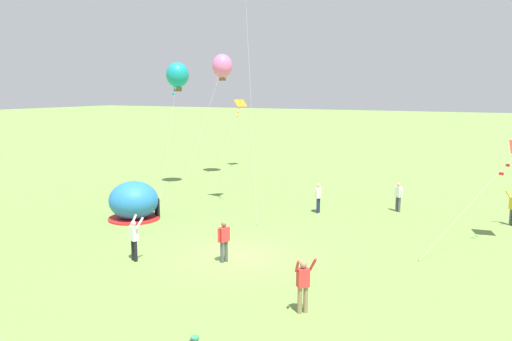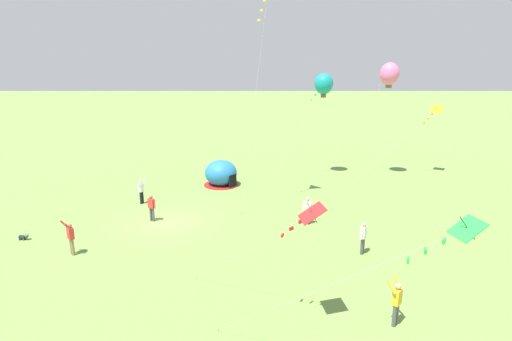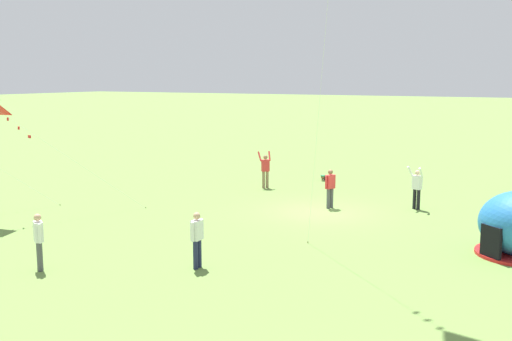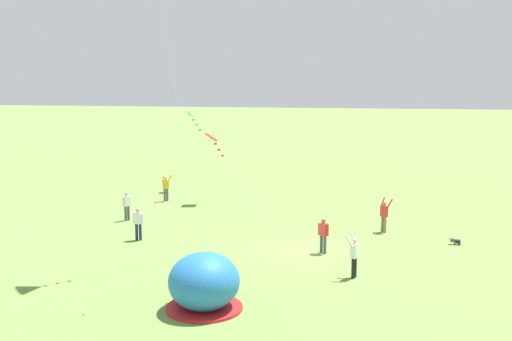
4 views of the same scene
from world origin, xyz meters
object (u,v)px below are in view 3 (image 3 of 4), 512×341
Objects in this scene: person_watching_sky at (330,187)px; kite_red at (1,113)px; person_center_field at (39,239)px; person_far_back at (197,237)px; person_flying_kite at (417,187)px; person_strolling at (265,169)px; toddler_crawling at (324,177)px.

kite_red is at bearing 38.34° from person_watching_sky.
person_far_back is at bearing -149.66° from person_center_field.
person_flying_kite is 0.37× the size of kite_red.
person_flying_kite is (-8.05, 1.35, 0.00)m from person_strolling.
kite_red is at bearing -7.81° from person_far_back.
kite_red is (13.84, 9.86, 3.30)m from person_flying_kite.
person_center_field is 1.00× the size of person_far_back.
toddler_crawling is 4.07m from person_strolling.
kite_red is at bearing 62.68° from person_strolling.
person_watching_sky is at bearing 147.92° from person_strolling.
person_flying_kite is (-7.93, -13.58, 0.03)m from person_center_field.
person_center_field is at bearing 30.34° from person_far_back.
person_strolling is 13.24m from person_far_back.
kite_red is at bearing 62.63° from toddler_crawling.
person_strolling reaches higher than toddler_crawling.
person_strolling is 14.94m from person_center_field.
person_far_back is at bearing 70.84° from person_flying_kite.
toddler_crawling is 18.57m from person_center_field.
person_far_back is (-4.15, 12.57, -0.03)m from person_strolling.
person_strolling is at bearing -89.53° from person_center_field.
person_center_field is 4.67m from person_far_back.
person_watching_sky is 0.91× the size of person_flying_kite.
kite_red reaches higher than person_watching_sky.
toddler_crawling is 7.95m from person_flying_kite.
person_far_back is at bearing 172.19° from kite_red.
person_watching_sky is (-2.83, 6.47, 0.79)m from toddler_crawling.
person_flying_kite is at bearing -120.29° from person_center_field.
person_strolling is 13.04m from kite_red.
kite_red is (7.64, 14.75, 4.12)m from toddler_crawling.
kite_red reaches higher than person_far_back.
person_flying_kite is (-3.90, -11.22, 0.03)m from person_far_back.
toddler_crawling is 0.29× the size of person_strolling.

